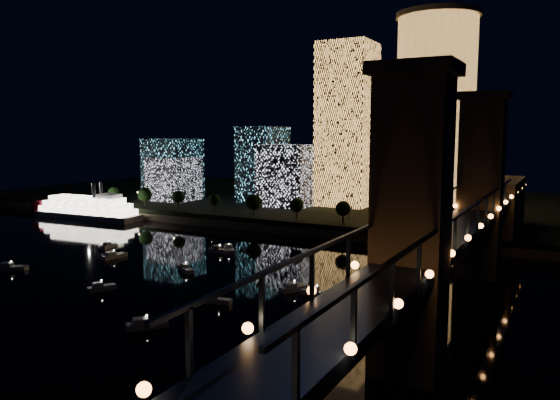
{
  "coord_description": "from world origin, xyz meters",
  "views": [
    {
      "loc": [
        87.62,
        -104.76,
        39.32
      ],
      "look_at": [
        0.45,
        55.0,
        16.79
      ],
      "focal_mm": 35.0,
      "sensor_mm": 36.0,
      "label": 1
    }
  ],
  "objects": [
    {
      "name": "midrise_blocks",
      "position": [
        -67.4,
        122.05,
        20.45
      ],
      "size": [
        87.17,
        41.57,
        37.37
      ],
      "color": "white",
      "rests_on": "far_bank"
    },
    {
      "name": "far_bank",
      "position": [
        0.0,
        160.0,
        2.5
      ],
      "size": [
        420.0,
        160.0,
        5.0
      ],
      "primitive_type": "cube",
      "color": "black",
      "rests_on": "ground"
    },
    {
      "name": "tower_cylindrical",
      "position": [
        34.17,
        128.29,
        46.64
      ],
      "size": [
        34.0,
        34.0,
        83.03
      ],
      "color": "#FFAE51",
      "rests_on": "far_bank"
    },
    {
      "name": "street_lamps",
      "position": [
        -34.0,
        94.0,
        9.02
      ],
      "size": [
        132.7,
        0.7,
        5.65
      ],
      "color": "black",
      "rests_on": "far_bank"
    },
    {
      "name": "tower_rectangular",
      "position": [
        -8.51,
        137.21,
        42.81
      ],
      "size": [
        23.77,
        23.77,
        75.63
      ],
      "primitive_type": "cube",
      "color": "#FFAE51",
      "rests_on": "far_bank"
    },
    {
      "name": "truss_bridge",
      "position": [
        65.0,
        3.72,
        16.25
      ],
      "size": [
        13.0,
        266.0,
        50.0
      ],
      "color": "navy",
      "rests_on": "ground"
    },
    {
      "name": "riverboat",
      "position": [
        -111.47,
        70.22,
        4.49
      ],
      "size": [
        58.76,
        15.62,
        17.51
      ],
      "color": "silver",
      "rests_on": "ground"
    },
    {
      "name": "seawall",
      "position": [
        0.0,
        82.0,
        1.5
      ],
      "size": [
        420.0,
        6.0,
        3.0
      ],
      "primitive_type": "cube",
      "color": "#6B5E4C",
      "rests_on": "ground"
    },
    {
      "name": "esplanade_trees",
      "position": [
        -25.56,
        88.0,
        10.47
      ],
      "size": [
        166.01,
        6.89,
        8.94
      ],
      "color": "black",
      "rests_on": "far_bank"
    },
    {
      "name": "motorboats",
      "position": [
        -5.61,
        12.74,
        0.81
      ],
      "size": [
        103.25,
        81.1,
        2.78
      ],
      "color": "silver",
      "rests_on": "ground"
    },
    {
      "name": "ground",
      "position": [
        0.0,
        0.0,
        0.0
      ],
      "size": [
        520.0,
        520.0,
        0.0
      ],
      "primitive_type": "plane",
      "color": "black",
      "rests_on": "ground"
    }
  ]
}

